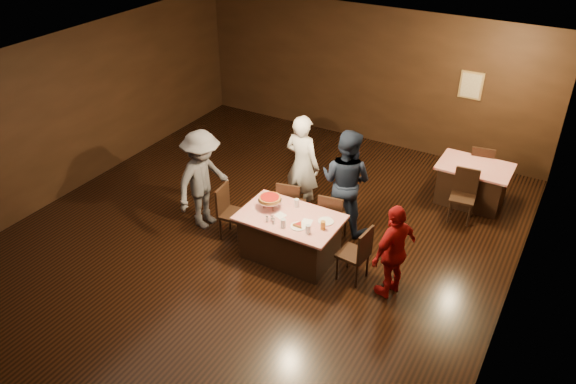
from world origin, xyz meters
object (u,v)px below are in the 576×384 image
object	(u,v)px
chair_far_right	(333,216)
glass_amber	(323,225)
glass_back	(297,203)
chair_far_left	(291,203)
diner_red_shirt	(394,251)
main_table	(290,237)
diner_white_jacket	(302,165)
plate_empty	(326,221)
chair_end_left	(233,213)
diner_grey_knit	(203,180)
glass_front_right	(308,229)
chair_back_far	(481,166)
back_table	(472,184)
chair_end_right	(353,253)
pizza_stand	(270,199)
diner_navy_hoodie	(346,181)
chair_back_near	(463,197)
glass_front_left	(283,223)

from	to	relation	value
chair_far_right	glass_amber	distance (m)	0.90
glass_amber	glass_back	world-z (taller)	same
chair_far_left	diner_red_shirt	world-z (taller)	diner_red_shirt
main_table	diner_white_jacket	distance (m)	1.50
plate_empty	chair_far_left	bearing A→B (deg)	147.72
chair_end_left	diner_grey_knit	distance (m)	0.78
diner_white_jacket	glass_front_right	size ratio (longest dim) A/B	13.46
chair_back_far	glass_front_right	world-z (taller)	chair_back_far
plate_empty	back_table	bearing A→B (deg)	62.45
diner_white_jacket	plate_empty	size ratio (longest dim) A/B	7.54
glass_front_right	diner_red_shirt	bearing A→B (deg)	10.22
chair_end_right	pizza_stand	distance (m)	1.57
chair_end_right	chair_back_far	xyz separation A→B (m)	(1.01, 3.74, 0.00)
chair_far_left	diner_navy_hoodie	xyz separation A→B (m)	(0.81, 0.42, 0.46)
back_table	diner_red_shirt	bearing A→B (deg)	-96.85
chair_far_left	glass_front_right	bearing A→B (deg)	118.52
diner_navy_hoodie	pizza_stand	bearing A→B (deg)	56.77
chair_end_left	glass_back	bearing A→B (deg)	-80.85
chair_end_right	diner_navy_hoodie	world-z (taller)	diner_navy_hoodie
chair_end_left	chair_back_near	distance (m)	4.03
diner_navy_hoodie	glass_amber	distance (m)	1.24
chair_far_left	chair_end_left	size ratio (longest dim) A/B	1.00
chair_far_right	diner_navy_hoodie	distance (m)	0.63
glass_back	diner_red_shirt	bearing A→B (deg)	-10.18
chair_far_right	glass_back	bearing A→B (deg)	37.28
diner_grey_knit	chair_far_right	bearing A→B (deg)	-67.48
glass_front_right	glass_amber	size ratio (longest dim) A/B	1.00
back_table	glass_back	xyz separation A→B (m)	(-2.16, -2.84, 0.46)
diner_navy_hoodie	glass_back	xyz separation A→B (m)	(-0.46, -0.87, -0.10)
chair_back_near	pizza_stand	xyz separation A→B (m)	(-2.51, -2.39, 0.48)
chair_end_left	chair_far_left	bearing A→B (deg)	-49.82
chair_end_left	chair_back_near	xyz separation A→B (m)	(3.21, 2.44, 0.00)
diner_grey_knit	glass_front_right	bearing A→B (deg)	-93.36
chair_end_left	glass_front_right	xyz separation A→B (m)	(1.55, -0.25, 0.37)
pizza_stand	diner_white_jacket	bearing A→B (deg)	94.36
chair_far_left	glass_back	size ratio (longest dim) A/B	6.79
diner_red_shirt	glass_front_right	xyz separation A→B (m)	(-1.28, -0.23, 0.08)
chair_end_left	pizza_stand	bearing A→B (deg)	-92.71
glass_back	chair_end_right	bearing A→B (deg)	-14.62
chair_end_right	diner_red_shirt	bearing A→B (deg)	93.99
back_table	glass_front_right	distance (m)	3.80
diner_navy_hoodie	chair_end_right	bearing A→B (deg)	123.05
chair_back_far	glass_front_left	xyz separation A→B (m)	(-2.06, -4.04, 0.37)
back_table	chair_end_left	size ratio (longest dim) A/B	1.37
back_table	chair_back_far	xyz separation A→B (m)	(0.00, 0.60, 0.09)
chair_end_left	glass_amber	distance (m)	1.74
back_table	pizza_stand	size ratio (longest dim) A/B	3.42
main_table	plate_empty	bearing A→B (deg)	15.26
back_table	chair_far_right	xyz separation A→B (m)	(-1.71, -2.39, 0.09)
chair_far_left	chair_back_far	distance (m)	3.90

